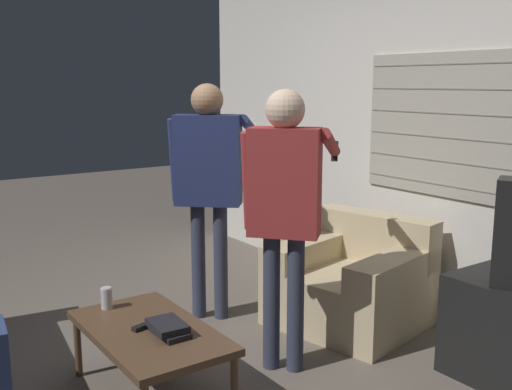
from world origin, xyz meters
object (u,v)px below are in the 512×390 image
object	(u,v)px
person_right_standing	(285,196)
book_stack	(168,328)
armchair_beige	(353,282)
coffee_table	(149,335)
person_left_standing	(209,171)
soda_can	(107,298)
spare_remote	(144,326)

from	to	relation	value
person_right_standing	book_stack	xyz separation A→B (m)	(-0.01, -0.75, -0.62)
armchair_beige	coffee_table	distance (m)	1.63
coffee_table	book_stack	xyz separation A→B (m)	(0.13, 0.05, 0.07)
person_left_standing	person_right_standing	xyz separation A→B (m)	(0.94, -0.05, -0.03)
person_left_standing	coffee_table	bearing A→B (deg)	-94.76
armchair_beige	book_stack	bearing A→B (deg)	86.92
coffee_table	soda_can	xyz separation A→B (m)	(-0.40, -0.08, 0.10)
book_stack	armchair_beige	bearing A→B (deg)	99.57
armchair_beige	person_right_standing	world-z (taller)	person_right_standing
armchair_beige	coffee_table	bearing A→B (deg)	82.11
book_stack	spare_remote	xyz separation A→B (m)	(-0.15, -0.07, -0.02)
armchair_beige	person_right_standing	xyz separation A→B (m)	(0.27, -0.83, 0.75)
book_stack	soda_can	bearing A→B (deg)	-166.89
armchair_beige	book_stack	size ratio (longest dim) A/B	4.41
person_right_standing	armchair_beige	bearing A→B (deg)	66.69
soda_can	person_right_standing	bearing A→B (deg)	58.10
armchair_beige	coffee_table	size ratio (longest dim) A/B	1.10
coffee_table	person_left_standing	world-z (taller)	person_left_standing
coffee_table	person_left_standing	size ratio (longest dim) A/B	0.60
coffee_table	person_right_standing	bearing A→B (deg)	80.12
coffee_table	soda_can	size ratio (longest dim) A/B	7.92
armchair_beige	soda_can	xyz separation A→B (m)	(-0.27, -1.70, 0.16)
book_stack	person_right_standing	bearing A→B (deg)	89.38
armchair_beige	person_left_standing	world-z (taller)	person_left_standing
soda_can	armchair_beige	bearing A→B (deg)	81.01
person_right_standing	spare_remote	bearing A→B (deg)	-142.21
soda_can	person_left_standing	bearing A→B (deg)	113.03
soda_can	spare_remote	bearing A→B (deg)	7.51
armchair_beige	book_stack	distance (m)	1.60
armchair_beige	person_left_standing	distance (m)	1.28
person_left_standing	book_stack	size ratio (longest dim) A/B	6.70
coffee_table	armchair_beige	bearing A→B (deg)	94.75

